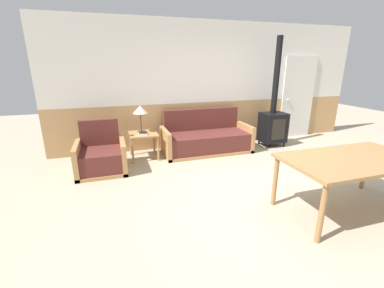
% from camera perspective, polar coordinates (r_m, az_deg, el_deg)
% --- Properties ---
extents(ground_plane, '(16.00, 16.00, 0.00)m').
position_cam_1_polar(ground_plane, '(4.07, 19.25, -10.29)').
color(ground_plane, '#B2A58C').
extents(wall_back, '(7.20, 0.06, 2.70)m').
position_cam_1_polar(wall_back, '(5.93, 5.21, 12.83)').
color(wall_back, tan).
rests_on(wall_back, ground_plane).
extents(couch, '(1.86, 0.80, 0.88)m').
position_cam_1_polar(couch, '(5.50, 3.20, 0.94)').
color(couch, '#B27F4C').
rests_on(couch, ground_plane).
extents(armchair, '(0.83, 0.77, 0.87)m').
position_cam_1_polar(armchair, '(4.76, -19.50, -2.85)').
color(armchair, '#B27F4C').
rests_on(armchair, ground_plane).
extents(side_table, '(0.54, 0.54, 0.51)m').
position_cam_1_polar(side_table, '(5.16, -10.72, 1.50)').
color(side_table, '#B27F4C').
rests_on(side_table, ground_plane).
extents(table_lamp, '(0.29, 0.29, 0.53)m').
position_cam_1_polar(table_lamp, '(5.14, -11.42, 7.32)').
color(table_lamp, '#4C3823').
rests_on(table_lamp, side_table).
extents(book_stack, '(0.18, 0.16, 0.05)m').
position_cam_1_polar(book_stack, '(5.04, -10.85, 2.32)').
color(book_stack, white).
rests_on(book_stack, side_table).
extents(dining_table, '(1.69, 0.93, 0.72)m').
position_cam_1_polar(dining_table, '(3.72, 32.01, -3.68)').
color(dining_table, '#9E7042').
rests_on(dining_table, ground_plane).
extents(wood_stove, '(0.54, 0.44, 2.38)m').
position_cam_1_polar(wood_stove, '(6.11, 17.61, 5.06)').
color(wood_stove, black).
rests_on(wood_stove, ground_plane).
extents(entry_door, '(0.91, 0.09, 2.00)m').
position_cam_1_polar(entry_door, '(7.08, 22.42, 9.51)').
color(entry_door, silver).
rests_on(entry_door, ground_plane).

